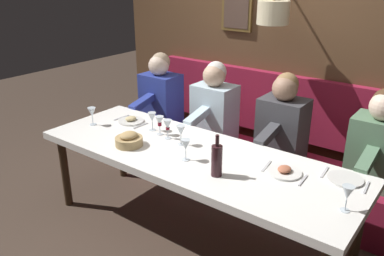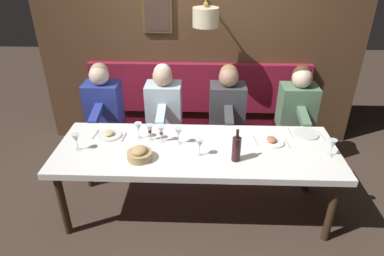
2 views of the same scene
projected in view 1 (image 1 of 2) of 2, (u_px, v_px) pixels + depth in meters
ground_plane at (193, 233)px, 3.32m from camera, size 12.00×12.00×0.00m
dining_table at (193, 160)px, 3.07m from camera, size 0.90×2.58×0.74m
banquette_bench at (247, 169)px, 3.90m from camera, size 0.52×2.78×0.45m
back_wall_panel at (282, 44)px, 3.89m from camera, size 0.59×3.98×2.90m
diner_nearest at (378, 142)px, 3.04m from camera, size 0.60×0.40×0.79m
diner_near at (283, 120)px, 3.49m from camera, size 0.60×0.40×0.79m
diner_middle at (214, 105)px, 3.89m from camera, size 0.60×0.40×0.79m
diner_far at (160, 92)px, 4.28m from camera, size 0.60×0.40×0.79m
place_setting_0 at (131, 120)px, 3.66m from camera, size 0.24×0.31×0.05m
place_setting_1 at (284, 171)px, 2.74m from camera, size 0.24×0.32×0.05m
place_setting_2 at (345, 179)px, 2.65m from camera, size 0.24×0.32×0.01m
wine_glass_0 at (160, 122)px, 3.34m from camera, size 0.07×0.07×0.16m
wine_glass_1 at (152, 118)px, 3.43m from camera, size 0.07×0.07×0.16m
wine_glass_2 at (186, 145)px, 2.89m from camera, size 0.07×0.07×0.16m
wine_glass_3 at (92, 113)px, 3.55m from camera, size 0.07×0.07×0.16m
wine_glass_4 at (348, 193)px, 2.28m from camera, size 0.07×0.07×0.16m
wine_glass_5 at (168, 125)px, 3.26m from camera, size 0.07×0.07×0.16m
wine_glass_6 at (181, 131)px, 3.15m from camera, size 0.07×0.07×0.16m
wine_bottle at (217, 160)px, 2.67m from camera, size 0.08×0.08×0.30m
bread_bowl at (129, 140)px, 3.16m from camera, size 0.22×0.22×0.12m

